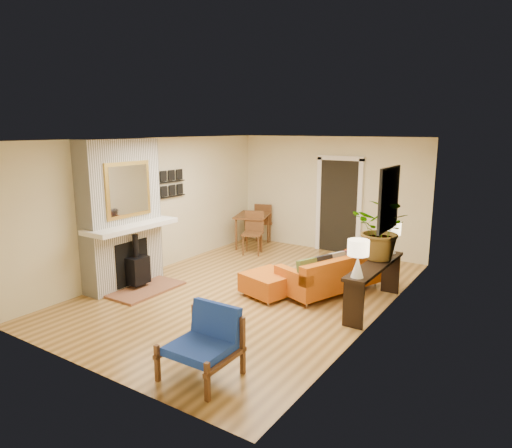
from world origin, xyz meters
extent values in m
plane|color=tan|center=(0.00, 0.00, 0.00)|extent=(6.50, 6.50, 0.00)
plane|color=white|center=(0.00, 0.00, 2.60)|extent=(6.50, 6.50, 0.00)
plane|color=beige|center=(0.00, 3.25, 1.30)|extent=(4.50, 0.00, 4.50)
plane|color=beige|center=(0.00, -3.25, 1.30)|extent=(4.50, 0.00, 4.50)
plane|color=beige|center=(-2.25, 0.00, 1.30)|extent=(0.00, 6.50, 6.50)
plane|color=beige|center=(2.25, 0.00, 1.30)|extent=(0.00, 6.50, 6.50)
cube|color=black|center=(0.25, 3.22, 1.05)|extent=(0.88, 0.06, 2.10)
cube|color=white|center=(-0.24, 3.21, 1.05)|extent=(0.10, 0.08, 2.18)
cube|color=white|center=(0.74, 3.21, 1.05)|extent=(0.10, 0.08, 2.18)
cube|color=white|center=(0.25, 3.21, 2.13)|extent=(1.08, 0.08, 0.10)
cube|color=black|center=(2.22, 0.40, 1.75)|extent=(0.04, 0.85, 0.95)
cube|color=slate|center=(2.19, 0.40, 1.75)|extent=(0.01, 0.70, 0.80)
cube|color=black|center=(-2.21, 0.35, 1.42)|extent=(0.06, 0.95, 0.02)
cube|color=black|center=(-2.21, 0.35, 1.72)|extent=(0.06, 0.95, 0.02)
cube|color=white|center=(-2.04, -1.00, 1.86)|extent=(0.42, 1.50, 1.48)
cube|color=white|center=(-2.04, -1.00, 0.56)|extent=(0.42, 1.50, 1.12)
cube|color=white|center=(-1.79, -1.00, 1.12)|extent=(0.60, 1.68, 0.08)
cube|color=black|center=(-1.83, -1.00, 0.45)|extent=(0.03, 0.72, 0.78)
cube|color=brown|center=(-1.53, -1.00, 0.02)|extent=(0.75, 1.30, 0.04)
cube|color=black|center=(-1.71, -1.00, 0.34)|extent=(0.30, 0.36, 0.48)
cylinder|color=black|center=(-1.71, -1.00, 0.78)|extent=(0.10, 0.10, 0.40)
cube|color=gold|center=(-1.82, -1.00, 1.75)|extent=(0.04, 0.95, 0.95)
cube|color=silver|center=(-1.80, -1.00, 1.75)|extent=(0.01, 0.82, 0.82)
cylinder|color=silver|center=(0.59, 0.09, 0.04)|extent=(0.05, 0.05, 0.09)
cylinder|color=silver|center=(1.18, -0.13, 0.04)|extent=(0.05, 0.05, 0.09)
cylinder|color=silver|center=(1.17, 1.64, 0.04)|extent=(0.05, 0.05, 0.09)
cylinder|color=silver|center=(1.76, 1.42, 0.04)|extent=(0.05, 0.05, 0.09)
cube|color=#C55912|center=(1.18, 0.76, 0.22)|extent=(1.40, 2.03, 0.27)
cube|color=#C55912|center=(1.47, 0.65, 0.51)|extent=(0.82, 1.81, 0.31)
cube|color=#C55912|center=(0.88, -0.04, 0.44)|extent=(0.81, 0.43, 0.18)
cube|color=#C55912|center=(1.47, 1.56, 0.44)|extent=(0.81, 0.43, 0.18)
cube|color=#4D6029|center=(1.10, 0.03, 0.55)|extent=(0.29, 0.40, 0.37)
cube|color=black|center=(1.23, 0.36, 0.55)|extent=(0.29, 0.40, 0.37)
cube|color=gray|center=(1.35, 0.69, 0.55)|extent=(0.29, 0.40, 0.37)
cube|color=maroon|center=(1.46, 0.98, 0.55)|extent=(0.29, 0.40, 0.37)
cube|color=black|center=(1.58, 1.32, 0.55)|extent=(0.29, 0.40, 0.37)
cylinder|color=silver|center=(0.03, -0.23, 0.03)|extent=(0.05, 0.05, 0.06)
cylinder|color=silver|center=(0.63, -0.40, 0.03)|extent=(0.05, 0.05, 0.06)
cylinder|color=silver|center=(0.19, 0.37, 0.03)|extent=(0.05, 0.05, 0.06)
cylinder|color=silver|center=(0.79, 0.20, 0.03)|extent=(0.05, 0.05, 0.06)
cube|color=#C55912|center=(0.41, -0.02, 0.22)|extent=(0.94, 0.94, 0.33)
cube|color=brown|center=(0.77, -2.65, 0.30)|extent=(0.06, 0.74, 0.05)
cube|color=brown|center=(0.77, -2.98, 0.22)|extent=(0.05, 0.05, 0.43)
cube|color=brown|center=(0.77, -2.33, 0.34)|extent=(0.05, 0.05, 0.69)
cube|color=brown|center=(1.48, -2.65, 0.30)|extent=(0.06, 0.74, 0.05)
cube|color=brown|center=(1.48, -2.97, 0.22)|extent=(0.05, 0.05, 0.43)
cube|color=brown|center=(1.47, -2.32, 0.34)|extent=(0.05, 0.05, 0.69)
cube|color=#1B42A6|center=(1.12, -2.65, 0.35)|extent=(0.66, 0.62, 0.10)
cube|color=#1B42A6|center=(1.12, -2.35, 0.59)|extent=(0.65, 0.17, 0.40)
cube|color=brown|center=(-1.65, 2.57, 0.76)|extent=(1.02, 1.21, 0.04)
cylinder|color=brown|center=(-1.77, 2.06, 0.37)|extent=(0.06, 0.06, 0.73)
cylinder|color=brown|center=(-1.23, 2.25, 0.37)|extent=(0.06, 0.06, 0.73)
cylinder|color=brown|center=(-2.07, 2.88, 0.37)|extent=(0.06, 0.06, 0.73)
cylinder|color=brown|center=(-1.53, 3.08, 0.37)|extent=(0.06, 0.06, 0.73)
cube|color=brown|center=(-1.28, 2.00, 0.46)|extent=(0.55, 0.55, 0.04)
cube|color=brown|center=(-1.35, 2.19, 0.71)|extent=(0.42, 0.19, 0.47)
cylinder|color=brown|center=(-1.38, 1.78, 0.22)|extent=(0.04, 0.04, 0.45)
cylinder|color=brown|center=(-1.05, 1.90, 0.22)|extent=(0.04, 0.04, 0.45)
cylinder|color=brown|center=(-1.50, 2.10, 0.22)|extent=(0.04, 0.04, 0.45)
cylinder|color=brown|center=(-1.17, 2.22, 0.22)|extent=(0.04, 0.04, 0.45)
cube|color=brown|center=(-1.74, 3.24, 0.46)|extent=(0.55, 0.55, 0.04)
cube|color=brown|center=(-1.67, 3.05, 0.71)|extent=(0.42, 0.19, 0.47)
cylinder|color=brown|center=(-1.84, 3.02, 0.22)|extent=(0.04, 0.04, 0.45)
cylinder|color=brown|center=(-1.51, 3.14, 0.22)|extent=(0.04, 0.04, 0.45)
cylinder|color=brown|center=(-1.96, 3.34, 0.22)|extent=(0.04, 0.04, 0.45)
cylinder|color=brown|center=(-1.63, 3.47, 0.22)|extent=(0.04, 0.04, 0.45)
cube|color=black|center=(2.07, 0.39, 0.70)|extent=(0.34, 1.85, 0.05)
cube|color=black|center=(2.07, -0.46, 0.34)|extent=(0.30, 0.04, 0.68)
cube|color=black|center=(2.07, 1.24, 0.34)|extent=(0.30, 0.04, 0.68)
cone|color=white|center=(2.07, -0.37, 0.88)|extent=(0.18, 0.18, 0.30)
cylinder|color=white|center=(2.07, -0.37, 1.05)|extent=(0.03, 0.03, 0.06)
cylinder|color=#FFEABF|center=(2.07, -0.37, 1.16)|extent=(0.30, 0.30, 0.22)
cone|color=white|center=(2.07, 1.15, 0.88)|extent=(0.18, 0.18, 0.30)
cylinder|color=white|center=(2.07, 1.15, 1.05)|extent=(0.03, 0.03, 0.06)
cylinder|color=#FFEABF|center=(2.07, 1.15, 1.16)|extent=(0.30, 0.30, 0.22)
imported|color=#1E5919|center=(2.06, 0.70, 1.22)|extent=(0.95, 0.84, 0.98)
camera|label=1|loc=(4.24, -6.25, 2.78)|focal=32.00mm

